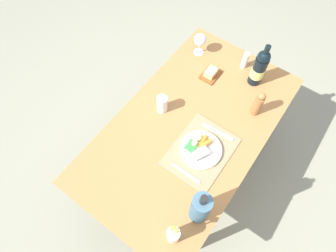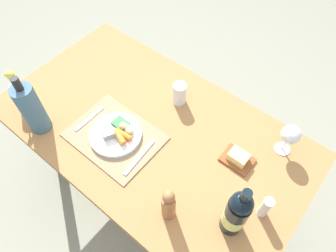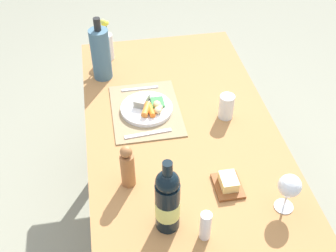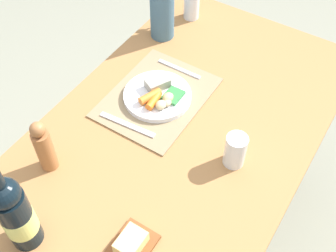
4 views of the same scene
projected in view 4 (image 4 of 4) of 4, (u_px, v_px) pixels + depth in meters
ground_plane at (173, 234)px, 1.93m from camera, size 8.00×8.00×0.00m
dining_table at (175, 150)px, 1.43m from camera, size 1.42×0.81×0.73m
placemat at (157, 97)px, 1.46m from camera, size 0.40×0.30×0.01m
dinner_plate at (158, 95)px, 1.44m from camera, size 0.23×0.23×0.05m
fork at (179, 69)px, 1.54m from camera, size 0.01×0.17×0.00m
knife at (127, 125)px, 1.38m from camera, size 0.03×0.20×0.00m
butter_dish at (131, 244)px, 1.10m from camera, size 0.13×0.10×0.05m
flower_vase at (192, 0)px, 1.70m from camera, size 0.06×0.06×0.23m
pepper_mill at (44, 147)px, 1.22m from camera, size 0.05×0.05×0.19m
water_tumbler at (235, 152)px, 1.26m from camera, size 0.06×0.06×0.11m
wine_bottle at (15, 214)px, 1.04m from camera, size 0.08×0.08×0.31m
cooler_bottle at (162, 6)px, 1.58m from camera, size 0.09×0.09×0.32m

